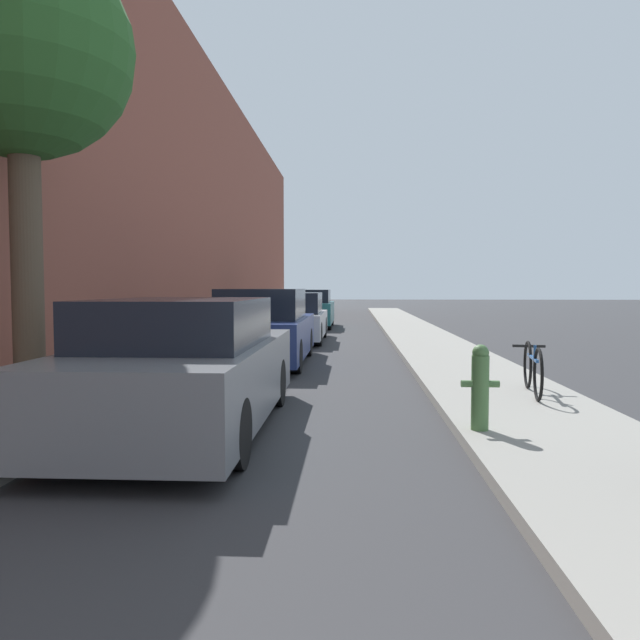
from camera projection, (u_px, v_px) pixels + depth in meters
The scene contains 11 objects.
ground_plane at pixel (320, 348), 15.31m from camera, with size 120.00×120.00×0.00m, color #333335.
sidewalk_left at pixel (208, 345), 15.46m from camera, with size 2.00×52.00×0.12m.
sidewalk_right at pixel (434, 346), 15.15m from camera, with size 2.00×52.00×0.12m.
building_facade_left at pixel (154, 171), 15.29m from camera, with size 0.70×52.00×9.04m.
parked_car_grey at pixel (185, 368), 6.46m from camera, with size 1.80×4.42×1.43m.
parked_car_navy at pixel (264, 329), 12.12m from camera, with size 1.75×4.36×1.52m.
parked_car_silver at pixel (294, 319), 17.11m from camera, with size 1.73×4.38×1.40m.
parked_car_teal at pixel (308, 309), 22.97m from camera, with size 1.90×4.21×1.46m.
street_tree_near at pixel (21, 52), 7.09m from camera, with size 2.62×2.62×5.59m.
fire_hydrant at pixel (480, 386), 6.01m from camera, with size 0.38×0.17×0.86m.
bicycle at pixel (533, 368), 8.01m from camera, with size 0.44×1.65×0.68m.
Camera 1 is at (0.83, 0.78, 1.56)m, focal length 33.66 mm.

